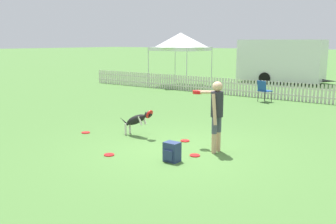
{
  "coord_description": "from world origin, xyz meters",
  "views": [
    {
      "loc": [
        4.8,
        -7.01,
        2.5
      ],
      "look_at": [
        -0.64,
        0.32,
        0.78
      ],
      "focal_mm": 40.0,
      "sensor_mm": 36.0,
      "label": 1
    }
  ],
  "objects_px": {
    "backpack_on_grass": "(172,152)",
    "frisbee_near_handler": "(86,133)",
    "frisbee_near_dog": "(109,155)",
    "leaping_dog": "(137,120)",
    "frisbee_midfield": "(185,141)",
    "frisbee_far_scatter": "(195,155)",
    "handler_person": "(216,108)",
    "equipment_trailer": "(281,60)",
    "folding_chair_blue_left": "(264,89)",
    "canopy_tent_main": "(181,42)"
  },
  "relations": [
    {
      "from": "backpack_on_grass",
      "to": "frisbee_near_handler",
      "type": "bearing_deg",
      "value": 170.04
    },
    {
      "from": "frisbee_near_dog",
      "to": "backpack_on_grass",
      "type": "bearing_deg",
      "value": 19.55
    },
    {
      "from": "leaping_dog",
      "to": "backpack_on_grass",
      "type": "distance_m",
      "value": 2.35
    },
    {
      "from": "leaping_dog",
      "to": "frisbee_midfield",
      "type": "distance_m",
      "value": 1.43
    },
    {
      "from": "frisbee_near_handler",
      "to": "frisbee_far_scatter",
      "type": "relative_size",
      "value": 1.0
    },
    {
      "from": "frisbee_near_handler",
      "to": "frisbee_far_scatter",
      "type": "distance_m",
      "value": 3.58
    },
    {
      "from": "handler_person",
      "to": "frisbee_near_handler",
      "type": "xyz_separation_m",
      "value": [
        -3.76,
        -0.58,
        -1.01
      ]
    },
    {
      "from": "frisbee_midfield",
      "to": "equipment_trailer",
      "type": "bearing_deg",
      "value": 101.32
    },
    {
      "from": "frisbee_near_dog",
      "to": "frisbee_near_handler",
      "type": "bearing_deg",
      "value": 151.72
    },
    {
      "from": "frisbee_near_handler",
      "to": "equipment_trailer",
      "type": "distance_m",
      "value": 15.93
    },
    {
      "from": "frisbee_near_handler",
      "to": "folding_chair_blue_left",
      "type": "height_order",
      "value": "folding_chair_blue_left"
    },
    {
      "from": "handler_person",
      "to": "backpack_on_grass",
      "type": "height_order",
      "value": "handler_person"
    },
    {
      "from": "handler_person",
      "to": "equipment_trailer",
      "type": "height_order",
      "value": "equipment_trailer"
    },
    {
      "from": "backpack_on_grass",
      "to": "equipment_trailer",
      "type": "bearing_deg",
      "value": 102.59
    },
    {
      "from": "frisbee_near_handler",
      "to": "canopy_tent_main",
      "type": "xyz_separation_m",
      "value": [
        -4.4,
        10.97,
        2.47
      ]
    },
    {
      "from": "frisbee_near_dog",
      "to": "frisbee_midfield",
      "type": "xyz_separation_m",
      "value": [
        0.69,
        2.0,
        0.0
      ]
    },
    {
      "from": "backpack_on_grass",
      "to": "folding_chair_blue_left",
      "type": "bearing_deg",
      "value": 100.22
    },
    {
      "from": "frisbee_near_handler",
      "to": "folding_chair_blue_left",
      "type": "distance_m",
      "value": 8.3
    },
    {
      "from": "leaping_dog",
      "to": "canopy_tent_main",
      "type": "bearing_deg",
      "value": -150.12
    },
    {
      "from": "backpack_on_grass",
      "to": "canopy_tent_main",
      "type": "height_order",
      "value": "canopy_tent_main"
    },
    {
      "from": "frisbee_far_scatter",
      "to": "leaping_dog",
      "type": "bearing_deg",
      "value": 165.22
    },
    {
      "from": "frisbee_near_dog",
      "to": "folding_chair_blue_left",
      "type": "height_order",
      "value": "folding_chair_blue_left"
    },
    {
      "from": "frisbee_midfield",
      "to": "canopy_tent_main",
      "type": "bearing_deg",
      "value": 125.26
    },
    {
      "from": "backpack_on_grass",
      "to": "frisbee_midfield",
      "type": "bearing_deg",
      "value": 114.31
    },
    {
      "from": "frisbee_near_handler",
      "to": "backpack_on_grass",
      "type": "distance_m",
      "value": 3.45
    },
    {
      "from": "equipment_trailer",
      "to": "folding_chair_blue_left",
      "type": "bearing_deg",
      "value": -79.13
    },
    {
      "from": "frisbee_midfield",
      "to": "canopy_tent_main",
      "type": "relative_size",
      "value": 0.08
    },
    {
      "from": "backpack_on_grass",
      "to": "equipment_trailer",
      "type": "xyz_separation_m",
      "value": [
        -3.68,
        16.47,
        1.17
      ]
    },
    {
      "from": "frisbee_far_scatter",
      "to": "folding_chair_blue_left",
      "type": "distance_m",
      "value": 8.26
    },
    {
      "from": "handler_person",
      "to": "frisbee_near_handler",
      "type": "relative_size",
      "value": 7.07
    },
    {
      "from": "frisbee_midfield",
      "to": "equipment_trailer",
      "type": "distance_m",
      "value": 15.31
    },
    {
      "from": "leaping_dog",
      "to": "canopy_tent_main",
      "type": "height_order",
      "value": "canopy_tent_main"
    },
    {
      "from": "frisbee_near_handler",
      "to": "backpack_on_grass",
      "type": "height_order",
      "value": "backpack_on_grass"
    },
    {
      "from": "frisbee_near_handler",
      "to": "equipment_trailer",
      "type": "bearing_deg",
      "value": 91.04
    },
    {
      "from": "frisbee_midfield",
      "to": "frisbee_far_scatter",
      "type": "distance_m",
      "value": 1.25
    },
    {
      "from": "handler_person",
      "to": "frisbee_near_dog",
      "type": "distance_m",
      "value": 2.61
    },
    {
      "from": "handler_person",
      "to": "frisbee_near_handler",
      "type": "distance_m",
      "value": 3.94
    },
    {
      "from": "handler_person",
      "to": "folding_chair_blue_left",
      "type": "relative_size",
      "value": 1.8
    },
    {
      "from": "handler_person",
      "to": "equipment_trailer",
      "type": "xyz_separation_m",
      "value": [
        -4.05,
        15.29,
        0.35
      ]
    },
    {
      "from": "canopy_tent_main",
      "to": "frisbee_near_dog",
      "type": "bearing_deg",
      "value": -61.98
    },
    {
      "from": "frisbee_near_handler",
      "to": "frisbee_near_dog",
      "type": "relative_size",
      "value": 1.0
    },
    {
      "from": "leaping_dog",
      "to": "backpack_on_grass",
      "type": "bearing_deg",
      "value": 60.09
    },
    {
      "from": "handler_person",
      "to": "leaping_dog",
      "type": "relative_size",
      "value": 1.41
    },
    {
      "from": "folding_chair_blue_left",
      "to": "backpack_on_grass",
      "type": "bearing_deg",
      "value": 120.84
    },
    {
      "from": "frisbee_far_scatter",
      "to": "handler_person",
      "type": "bearing_deg",
      "value": 71.69
    },
    {
      "from": "canopy_tent_main",
      "to": "folding_chair_blue_left",
      "type": "bearing_deg",
      "value": -24.94
    },
    {
      "from": "frisbee_midfield",
      "to": "folding_chair_blue_left",
      "type": "distance_m",
      "value": 7.23
    },
    {
      "from": "frisbee_far_scatter",
      "to": "equipment_trailer",
      "type": "distance_m",
      "value": 16.37
    },
    {
      "from": "canopy_tent_main",
      "to": "equipment_trailer",
      "type": "bearing_deg",
      "value": 49.97
    },
    {
      "from": "leaping_dog",
      "to": "frisbee_near_handler",
      "type": "relative_size",
      "value": 5.01
    }
  ]
}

